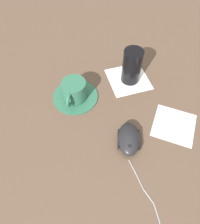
{
  "coord_description": "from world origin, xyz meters",
  "views": [
    {
      "loc": [
        0.41,
        -0.03,
        0.55
      ],
      "look_at": [
        0.05,
        -0.04,
        0.03
      ],
      "focal_mm": 35.0,
      "sensor_mm": 36.0,
      "label": 1
    }
  ],
  "objects_px": {
    "coffee_cup": "(74,90)",
    "computer_mouse": "(129,139)",
    "saucer": "(75,96)",
    "drinking_glass": "(132,66)"
  },
  "relations": [
    {
      "from": "computer_mouse",
      "to": "drinking_glass",
      "type": "distance_m",
      "value": 0.24
    },
    {
      "from": "coffee_cup",
      "to": "computer_mouse",
      "type": "relative_size",
      "value": 1.01
    },
    {
      "from": "saucer",
      "to": "drinking_glass",
      "type": "xyz_separation_m",
      "value": [
        -0.08,
        0.18,
        0.06
      ]
    },
    {
      "from": "saucer",
      "to": "computer_mouse",
      "type": "bearing_deg",
      "value": 46.93
    },
    {
      "from": "coffee_cup",
      "to": "drinking_glass",
      "type": "xyz_separation_m",
      "value": [
        -0.09,
        0.18,
        0.02
      ]
    },
    {
      "from": "coffee_cup",
      "to": "computer_mouse",
      "type": "bearing_deg",
      "value": 47.82
    },
    {
      "from": "saucer",
      "to": "coffee_cup",
      "type": "relative_size",
      "value": 1.41
    },
    {
      "from": "coffee_cup",
      "to": "computer_mouse",
      "type": "height_order",
      "value": "coffee_cup"
    },
    {
      "from": "drinking_glass",
      "to": "coffee_cup",
      "type": "bearing_deg",
      "value": -63.81
    },
    {
      "from": "saucer",
      "to": "coffee_cup",
      "type": "distance_m",
      "value": 0.03
    }
  ]
}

